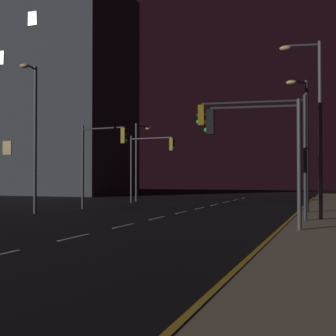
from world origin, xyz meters
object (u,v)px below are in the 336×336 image
at_px(street_lamp_far_end, 304,133).
at_px(building_distant, 36,95).
at_px(street_lamp_median, 139,154).
at_px(street_lamp_across_street, 34,127).
at_px(traffic_light_far_right, 150,155).
at_px(street_lamp_corner, 314,114).
at_px(traffic_light_mid_left, 101,150).
at_px(traffic_light_near_left, 256,132).
at_px(traffic_light_near_right, 255,138).

relative_size(street_lamp_far_end, building_distant, 0.30).
height_order(street_lamp_median, street_lamp_across_street, street_lamp_across_street).
bearing_deg(street_lamp_far_end, traffic_light_far_right, 148.21).
bearing_deg(street_lamp_corner, traffic_light_mid_left, 162.54).
relative_size(traffic_light_near_left, traffic_light_near_right, 1.16).
relative_size(traffic_light_far_right, street_lamp_far_end, 0.74).
xyz_separation_m(traffic_light_mid_left, street_lamp_far_end, (12.39, -0.03, 0.68)).
bearing_deg(street_lamp_median, street_lamp_across_street, -90.20).
relative_size(street_lamp_median, street_lamp_across_street, 0.80).
xyz_separation_m(traffic_light_near_right, street_lamp_median, (-13.03, 19.49, 0.53)).
bearing_deg(traffic_light_near_left, traffic_light_far_right, 129.13).
bearing_deg(street_lamp_median, traffic_light_far_right, -53.91).
distance_m(traffic_light_mid_left, street_lamp_far_end, 12.41).
xyz_separation_m(traffic_light_far_right, street_lamp_across_street, (-2.26, -11.90, 1.13)).
bearing_deg(traffic_light_near_left, street_lamp_corner, 23.41).
xyz_separation_m(traffic_light_near_left, traffic_light_near_right, (0.54, -3.83, -0.61)).
relative_size(traffic_light_near_left, street_lamp_across_street, 0.67).
bearing_deg(street_lamp_median, traffic_light_near_left, -51.44).
distance_m(street_lamp_across_street, street_lamp_far_end, 14.99).
relative_size(traffic_light_mid_left, building_distant, 0.22).
distance_m(traffic_light_mid_left, traffic_light_far_right, 7.45).
xyz_separation_m(traffic_light_mid_left, street_lamp_median, (-1.87, 10.46, 0.28)).
distance_m(street_lamp_corner, street_lamp_across_street, 15.03).
xyz_separation_m(street_lamp_median, building_distant, (-18.66, 11.73, 8.04)).
distance_m(traffic_light_far_right, building_distant, 26.88).
xyz_separation_m(traffic_light_mid_left, street_lamp_across_street, (-1.92, -4.47, 1.10)).
distance_m(traffic_light_near_left, street_lamp_far_end, 5.47).
bearing_deg(traffic_light_far_right, building_distant, 144.74).
distance_m(street_lamp_median, building_distant, 23.46).
bearing_deg(street_lamp_corner, traffic_light_near_left, -156.59).
xyz_separation_m(traffic_light_near_left, traffic_light_far_right, (-10.28, 12.64, -0.38)).
bearing_deg(street_lamp_far_end, traffic_light_near_right, -97.82).
relative_size(street_lamp_median, street_lamp_far_end, 0.91).
bearing_deg(traffic_light_near_left, building_distant, 138.67).
bearing_deg(traffic_light_near_right, street_lamp_median, 123.75).
distance_m(traffic_light_far_right, street_lamp_far_end, 14.20).
bearing_deg(building_distant, traffic_light_mid_left, -47.23).
bearing_deg(traffic_light_far_right, street_lamp_corner, -42.16).
relative_size(street_lamp_corner, building_distant, 0.34).
bearing_deg(street_lamp_across_street, street_lamp_corner, 1.32).
height_order(traffic_light_near_right, street_lamp_across_street, street_lamp_across_street).
relative_size(traffic_light_far_right, street_lamp_median, 0.81).
xyz_separation_m(traffic_light_mid_left, building_distant, (-20.53, 22.19, 8.31)).
bearing_deg(building_distant, street_lamp_far_end, -34.02).
height_order(traffic_light_far_right, street_lamp_corner, street_lamp_corner).
distance_m(street_lamp_median, street_lamp_far_end, 17.71).
bearing_deg(street_lamp_far_end, traffic_light_mid_left, 179.85).
height_order(traffic_light_mid_left, street_lamp_corner, street_lamp_corner).
distance_m(street_lamp_corner, street_lamp_far_end, 4.18).
relative_size(traffic_light_near_right, street_lamp_corner, 0.59).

